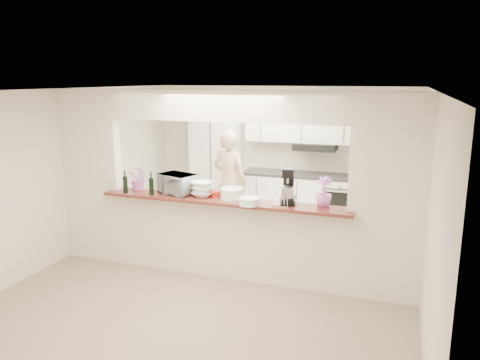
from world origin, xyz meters
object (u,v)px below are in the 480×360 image
at_px(person, 230,182).
at_px(refrigerator, 392,185).
at_px(stand_mixer, 288,187).
at_px(toaster_oven, 177,184).

bearing_deg(person, refrigerator, -149.32).
relative_size(refrigerator, stand_mixer, 3.70).
relative_size(refrigerator, person, 0.95).
bearing_deg(toaster_oven, refrigerator, 61.91).
distance_m(refrigerator, toaster_oven, 3.80).
relative_size(stand_mixer, person, 0.26).
distance_m(refrigerator, stand_mixer, 2.89).
xyz_separation_m(refrigerator, toaster_oven, (-2.75, -2.60, 0.38)).
distance_m(toaster_oven, stand_mixer, 1.55).
relative_size(refrigerator, toaster_oven, 3.44).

